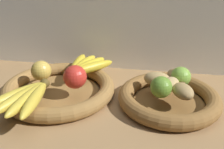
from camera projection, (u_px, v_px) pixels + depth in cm
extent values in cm
cube|color=#9E774C|center=(114.00, 110.00, 77.04)|extent=(140.00, 90.00, 3.00)
cylinder|color=olive|center=(59.00, 93.00, 82.66)|extent=(25.72, 25.72, 1.00)
torus|color=olive|center=(59.00, 88.00, 81.90)|extent=(35.96, 35.96, 4.60)
cylinder|color=brown|center=(168.00, 103.00, 77.22)|extent=(21.28, 21.28, 1.00)
torus|color=brown|center=(169.00, 98.00, 76.46)|extent=(30.55, 30.55, 4.60)
sphere|color=gold|center=(41.00, 71.00, 81.03)|extent=(6.43, 6.43, 6.43)
sphere|color=red|center=(75.00, 77.00, 76.00)|extent=(7.14, 7.14, 7.14)
ellipsoid|color=gold|center=(16.00, 95.00, 69.95)|extent=(12.45, 17.81, 3.27)
ellipsoid|color=gold|center=(21.00, 97.00, 68.90)|extent=(9.05, 18.86, 3.27)
ellipsoid|color=gold|center=(27.00, 99.00, 68.21)|extent=(5.22, 19.03, 3.27)
ellipsoid|color=gold|center=(34.00, 99.00, 67.90)|extent=(5.35, 19.04, 3.27)
sphere|color=brown|center=(45.00, 83.00, 76.40)|extent=(2.95, 2.95, 2.95)
ellipsoid|color=gold|center=(93.00, 67.00, 87.69)|extent=(13.86, 14.23, 3.29)
ellipsoid|color=gold|center=(89.00, 65.00, 89.11)|extent=(10.87, 16.11, 3.29)
ellipsoid|color=gold|center=(84.00, 64.00, 90.13)|extent=(7.14, 16.89, 3.29)
ellipsoid|color=gold|center=(78.00, 63.00, 90.68)|extent=(3.65, 16.65, 3.29)
sphere|color=brown|center=(71.00, 73.00, 83.25)|extent=(2.96, 2.96, 2.96)
ellipsoid|color=#A38451|center=(183.00, 91.00, 71.09)|extent=(8.14, 9.14, 4.10)
ellipsoid|color=#A38451|center=(177.00, 77.00, 78.27)|extent=(8.53, 9.39, 4.90)
ellipsoid|color=tan|center=(157.00, 79.00, 77.80)|extent=(8.90, 6.35, 4.38)
ellipsoid|color=tan|center=(170.00, 84.00, 74.57)|extent=(7.31, 7.78, 4.36)
sphere|color=olive|center=(161.00, 87.00, 70.97)|extent=(6.17, 6.17, 6.17)
sphere|color=#7AAD3D|center=(181.00, 77.00, 77.36)|extent=(6.13, 6.13, 6.13)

